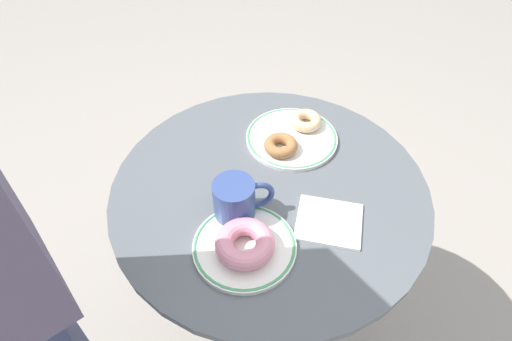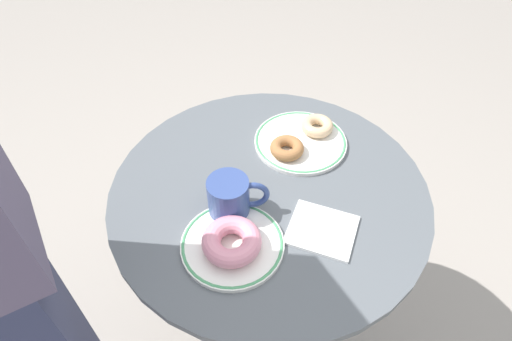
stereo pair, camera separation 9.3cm
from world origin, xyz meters
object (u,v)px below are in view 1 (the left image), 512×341
at_px(plate_right, 292,138).
at_px(donut_glazed, 306,121).
at_px(donut_cinnamon, 281,145).
at_px(cafe_table, 268,241).
at_px(donut_pink_frosted, 245,243).
at_px(paper_napkin, 329,222).
at_px(coffee_mug, 236,200).
at_px(plate_left, 245,246).

distance_m(plate_right, donut_glazed, 0.06).
xyz_separation_m(plate_right, donut_cinnamon, (-0.06, -0.00, 0.02)).
distance_m(cafe_table, donut_pink_frosted, 0.29).
distance_m(plate_right, donut_cinnamon, 0.06).
bearing_deg(plate_right, paper_napkin, -131.89).
height_order(cafe_table, donut_pink_frosted, donut_pink_frosted).
bearing_deg(plate_right, coffee_mug, -174.42).
xyz_separation_m(donut_glazed, paper_napkin, (-0.23, -0.19, -0.02)).
bearing_deg(cafe_table, plate_left, -164.04).
bearing_deg(donut_pink_frosted, plate_right, 15.86).
bearing_deg(plate_left, plate_right, 15.16).
bearing_deg(cafe_table, coffee_mug, 171.36).
xyz_separation_m(donut_pink_frosted, paper_napkin, (0.15, -0.10, -0.03)).
height_order(plate_right, paper_napkin, plate_right).
relative_size(plate_left, donut_pink_frosted, 1.76).
distance_m(plate_left, donut_pink_frosted, 0.03).
bearing_deg(donut_cinnamon, plate_left, -162.37).
distance_m(donut_glazed, coffee_mug, 0.32).
bearing_deg(donut_glazed, donut_pink_frosted, -167.22).
bearing_deg(donut_glazed, plate_right, 173.54).
bearing_deg(donut_cinnamon, coffee_mug, -173.65).
relative_size(donut_cinnamon, coffee_mug, 0.74).
bearing_deg(paper_napkin, donut_pink_frosted, 147.10).
distance_m(donut_cinnamon, paper_napkin, 0.23).
bearing_deg(paper_napkin, plate_left, 144.27).
bearing_deg(donut_glazed, cafe_table, -170.84).
height_order(plate_left, plate_right, same).
xyz_separation_m(plate_left, plate_right, (0.32, 0.09, 0.00)).
bearing_deg(cafe_table, donut_cinnamon, 20.14).
distance_m(cafe_table, plate_right, 0.27).
bearing_deg(cafe_table, donut_pink_frosted, -162.71).
relative_size(plate_right, donut_glazed, 2.82).
bearing_deg(plate_right, plate_left, -164.84).
bearing_deg(donut_pink_frosted, coffee_mug, 45.82).
xyz_separation_m(donut_glazed, donut_cinnamon, (-0.11, 0.00, 0.00)).
bearing_deg(donut_cinnamon, donut_pink_frosted, -161.60).
xyz_separation_m(donut_cinnamon, paper_napkin, (-0.12, -0.19, -0.02)).
bearing_deg(cafe_table, paper_napkin, -94.81).
height_order(paper_napkin, coffee_mug, coffee_mug).
xyz_separation_m(plate_left, paper_napkin, (0.15, -0.11, -0.00)).
bearing_deg(donut_pink_frosted, paper_napkin, -32.90).
distance_m(donut_glazed, donut_cinnamon, 0.11).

